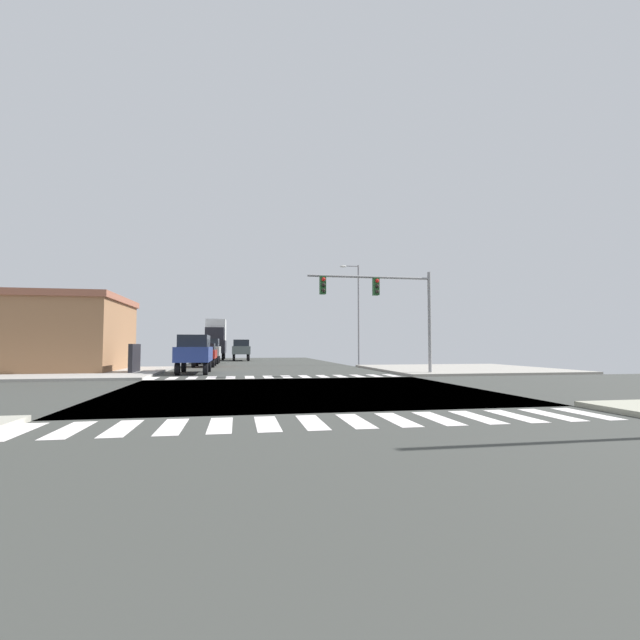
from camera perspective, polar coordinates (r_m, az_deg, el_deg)
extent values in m
cube|color=#3A3B37|center=(17.57, -2.51, -8.92)|extent=(14.00, 90.00, 0.05)
cube|color=#3A3B37|center=(17.57, -2.51, -8.92)|extent=(90.00, 12.00, 0.05)
cube|color=#A09B91|center=(33.16, 17.39, -5.93)|extent=(12.00, 12.00, 0.14)
cube|color=#A39F98|center=(31.22, -30.40, -5.81)|extent=(12.00, 12.00, 0.14)
cube|color=white|center=(11.06, -34.16, -11.61)|extent=(0.50, 2.00, 0.01)
cube|color=white|center=(10.70, -29.15, -12.06)|extent=(0.50, 2.00, 0.01)
cube|color=white|center=(10.43, -23.81, -12.43)|extent=(0.50, 2.00, 0.01)
cube|color=white|center=(10.26, -18.23, -12.71)|extent=(0.50, 2.00, 0.01)
cube|color=white|center=(10.17, -12.50, -12.87)|extent=(0.50, 2.00, 0.01)
cube|color=white|center=(10.19, -6.73, -12.91)|extent=(0.50, 2.00, 0.01)
cube|color=white|center=(10.30, -1.02, -12.82)|extent=(0.50, 2.00, 0.01)
cube|color=white|center=(10.51, 4.50, -12.62)|extent=(0.50, 2.00, 0.01)
cube|color=white|center=(10.81, 9.75, -12.33)|extent=(0.50, 2.00, 0.01)
cube|color=white|center=(11.18, 14.67, -11.96)|extent=(0.50, 2.00, 0.01)
cube|color=white|center=(11.64, 19.23, -11.54)|extent=(0.50, 2.00, 0.01)
cube|color=white|center=(12.15, 23.41, -11.09)|extent=(0.50, 2.00, 0.01)
cube|color=white|center=(12.73, 27.22, -10.63)|extent=(0.50, 2.00, 0.01)
cube|color=white|center=(13.35, 30.67, -10.17)|extent=(0.50, 2.00, 0.01)
cube|color=white|center=(25.06, -20.52, -6.95)|extent=(0.50, 2.00, 0.01)
cube|color=white|center=(24.91, -18.24, -7.01)|extent=(0.50, 2.00, 0.01)
cube|color=white|center=(24.79, -15.93, -7.07)|extent=(0.50, 2.00, 0.01)
cube|color=white|center=(24.72, -13.60, -7.12)|extent=(0.50, 2.00, 0.01)
cube|color=white|center=(24.68, -11.27, -7.15)|extent=(0.50, 2.00, 0.01)
cube|color=white|center=(24.69, -8.93, -7.17)|extent=(0.50, 2.00, 0.01)
cube|color=white|center=(24.74, -6.59, -7.18)|extent=(0.50, 2.00, 0.01)
cube|color=white|center=(24.82, -4.27, -7.18)|extent=(0.50, 2.00, 0.01)
cube|color=white|center=(24.95, -1.97, -7.17)|extent=(0.50, 2.00, 0.01)
cube|color=white|center=(25.12, 0.31, -7.14)|extent=(0.50, 2.00, 0.01)
cube|color=white|center=(25.32, 2.55, -7.11)|extent=(0.50, 2.00, 0.01)
cube|color=white|center=(25.56, 4.75, -7.06)|extent=(0.50, 2.00, 0.01)
cube|color=white|center=(25.84, 6.91, -7.01)|extent=(0.50, 2.00, 0.01)
cube|color=white|center=(26.16, 9.01, -6.95)|extent=(0.50, 2.00, 0.01)
cylinder|color=gray|center=(27.28, 13.73, -0.38)|extent=(0.20, 0.20, 6.06)
cylinder|color=gray|center=(26.26, 6.33, 5.43)|extent=(7.30, 0.14, 0.14)
cube|color=#1E5123|center=(26.29, 7.10, 4.21)|extent=(0.32, 0.40, 1.00)
sphere|color=red|center=(26.11, 7.26, 4.96)|extent=(0.22, 0.22, 0.22)
sphere|color=black|center=(26.06, 7.26, 4.28)|extent=(0.22, 0.22, 0.22)
sphere|color=black|center=(26.02, 7.27, 3.60)|extent=(0.22, 0.22, 0.22)
cube|color=#1E5123|center=(25.53, 0.35, 4.41)|extent=(0.32, 0.40, 1.00)
sphere|color=red|center=(25.34, 0.45, 5.18)|extent=(0.22, 0.22, 0.22)
sphere|color=black|center=(25.29, 0.45, 4.48)|extent=(0.22, 0.22, 0.22)
sphere|color=black|center=(25.25, 0.45, 3.79)|extent=(0.22, 0.22, 0.22)
cylinder|color=gray|center=(39.72, 4.93, 0.67)|extent=(0.16, 0.16, 8.81)
cylinder|color=gray|center=(40.07, 3.92, 6.84)|extent=(1.40, 0.10, 0.10)
ellipsoid|color=silver|center=(39.89, 2.94, 6.80)|extent=(0.60, 0.32, 0.20)
cube|color=#956947|center=(34.60, -34.56, -1.78)|extent=(13.26, 8.44, 4.50)
cube|color=#975A45|center=(34.73, -34.43, 2.26)|extent=(13.56, 8.74, 0.40)
cube|color=black|center=(29.00, -22.46, -4.60)|extent=(0.24, 2.20, 1.80)
cylinder|color=black|center=(27.00, -14.31, -5.99)|extent=(0.26, 0.74, 0.74)
cylinder|color=black|center=(27.15, -17.63, -5.92)|extent=(0.26, 0.74, 0.74)
cylinder|color=black|center=(30.12, -13.91, -5.70)|extent=(0.26, 0.74, 0.74)
cylinder|color=black|center=(30.26, -16.89, -5.64)|extent=(0.26, 0.74, 0.74)
cube|color=navy|center=(28.59, -15.65, -4.19)|extent=(1.96, 4.60, 0.88)
cube|color=black|center=(28.59, -15.63, -2.58)|extent=(1.69, 3.22, 0.72)
cylinder|color=black|center=(42.09, -12.92, -4.98)|extent=(0.26, 0.74, 0.74)
cylinder|color=black|center=(42.18, -15.05, -4.95)|extent=(0.26, 0.74, 0.74)
cylinder|color=black|center=(45.21, -12.74, -4.85)|extent=(0.26, 0.74, 0.74)
cylinder|color=black|center=(45.30, -14.73, -4.82)|extent=(0.26, 0.74, 0.74)
cube|color=#B2B6B4|center=(43.67, -13.84, -3.84)|extent=(1.96, 4.60, 0.88)
cube|color=black|center=(43.67, -13.83, -2.79)|extent=(1.69, 3.22, 0.72)
cylinder|color=black|center=(52.97, -12.21, -4.58)|extent=(0.26, 0.80, 0.80)
cylinder|color=black|center=(53.07, -14.29, -4.55)|extent=(0.26, 0.80, 0.80)
cylinder|color=black|center=(57.87, -12.06, -4.46)|extent=(0.26, 0.80, 0.80)
cylinder|color=black|center=(57.95, -13.96, -4.43)|extent=(0.26, 0.80, 0.80)
cube|color=black|center=(55.44, -13.11, -3.32)|extent=(2.40, 7.20, 1.49)
cube|color=white|center=(56.55, -13.03, -1.27)|extent=(2.30, 4.18, 2.56)
cube|color=black|center=(53.30, -13.20, -1.73)|extent=(2.11, 2.02, 1.49)
cylinder|color=black|center=(49.72, -9.06, -4.74)|extent=(0.26, 0.74, 0.74)
cylinder|color=black|center=(49.71, -10.88, -4.72)|extent=(0.26, 0.74, 0.74)
cylinder|color=black|center=(52.85, -9.14, -4.64)|extent=(0.26, 0.74, 0.74)
cylinder|color=black|center=(52.84, -10.85, -4.63)|extent=(0.26, 0.74, 0.74)
cube|color=#556060|center=(51.26, -9.97, -3.78)|extent=(1.96, 4.60, 0.88)
cube|color=black|center=(51.26, -9.97, -2.88)|extent=(1.69, 3.22, 0.72)
cylinder|color=black|center=(35.92, -13.45, -5.34)|extent=(0.26, 0.68, 0.68)
cylinder|color=black|center=(36.02, -15.75, -5.30)|extent=(0.26, 0.68, 0.68)
cylinder|color=black|center=(38.84, -13.22, -5.17)|extent=(0.26, 0.68, 0.68)
cylinder|color=black|center=(38.93, -15.35, -5.14)|extent=(0.26, 0.68, 0.68)
cube|color=maroon|center=(37.40, -14.42, -4.21)|extent=(1.80, 4.30, 0.66)
cube|color=black|center=(37.40, -14.41, -3.29)|extent=(1.55, 2.24, 0.54)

